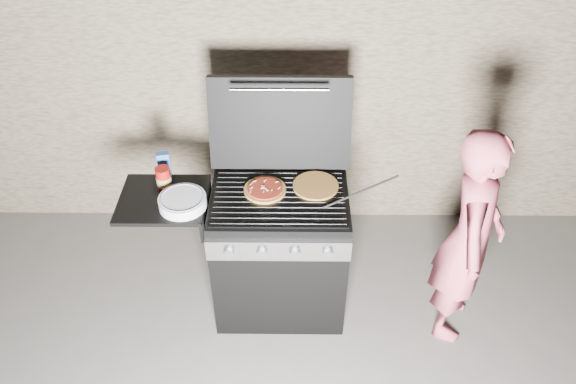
{
  "coord_description": "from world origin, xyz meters",
  "views": [
    {
      "loc": [
        0.07,
        -2.45,
        2.97
      ],
      "look_at": [
        0.05,
        0.0,
        0.95
      ],
      "focal_mm": 35.0,
      "sensor_mm": 36.0,
      "label": 1
    }
  ],
  "objects_px": {
    "person": "(469,239)",
    "sauce_jar": "(164,178)",
    "pizza_topped": "(265,189)",
    "gas_grill": "(240,253)"
  },
  "relations": [
    {
      "from": "gas_grill",
      "to": "person",
      "type": "xyz_separation_m",
      "value": [
        1.34,
        -0.14,
        0.27
      ]
    },
    {
      "from": "pizza_topped",
      "to": "person",
      "type": "height_order",
      "value": "person"
    },
    {
      "from": "gas_grill",
      "to": "sauce_jar",
      "type": "xyz_separation_m",
      "value": [
        -0.42,
        0.1,
        0.51
      ]
    },
    {
      "from": "gas_grill",
      "to": "sauce_jar",
      "type": "height_order",
      "value": "sauce_jar"
    },
    {
      "from": "gas_grill",
      "to": "sauce_jar",
      "type": "bearing_deg",
      "value": 166.35
    },
    {
      "from": "sauce_jar",
      "to": "person",
      "type": "relative_size",
      "value": 0.09
    },
    {
      "from": "person",
      "to": "sauce_jar",
      "type": "bearing_deg",
      "value": 100.08
    },
    {
      "from": "pizza_topped",
      "to": "sauce_jar",
      "type": "relative_size",
      "value": 1.85
    },
    {
      "from": "pizza_topped",
      "to": "sauce_jar",
      "type": "bearing_deg",
      "value": 175.45
    },
    {
      "from": "pizza_topped",
      "to": "person",
      "type": "relative_size",
      "value": 0.17
    }
  ]
}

